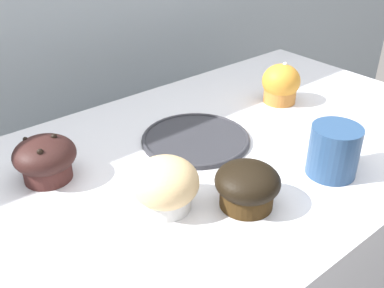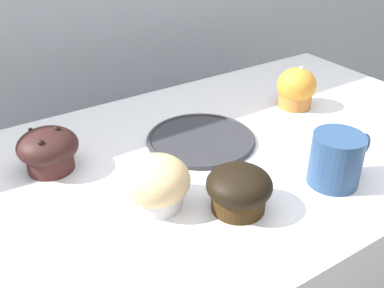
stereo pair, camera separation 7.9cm
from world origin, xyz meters
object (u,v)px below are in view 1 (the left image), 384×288
at_px(coffee_cup, 335,149).
at_px(serving_plate, 196,139).
at_px(muffin_back_left, 45,158).
at_px(muffin_front_center, 281,84).
at_px(muffin_front_left, 165,185).
at_px(muffin_back_right, 247,186).

distance_m(coffee_cup, serving_plate, 0.27).
bearing_deg(coffee_cup, muffin_back_left, 142.18).
height_order(muffin_front_center, coffee_cup, muffin_front_center).
xyz_separation_m(muffin_front_center, coffee_cup, (-0.16, -0.25, 0.00)).
height_order(muffin_front_left, coffee_cup, coffee_cup).
relative_size(muffin_front_center, coffee_cup, 0.73).
bearing_deg(coffee_cup, muffin_back_right, 170.09).
bearing_deg(muffin_back_left, coffee_cup, -37.82).
relative_size(muffin_back_left, muffin_front_left, 1.00).
bearing_deg(coffee_cup, muffin_front_center, 58.14).
bearing_deg(muffin_front_left, muffin_back_right, -37.06).
bearing_deg(serving_plate, muffin_front_center, 3.37).
bearing_deg(muffin_front_left, coffee_cup, -20.97).
bearing_deg(muffin_back_left, serving_plate, -12.88).
bearing_deg(muffin_front_left, muffin_back_left, 118.96).
bearing_deg(muffin_back_right, muffin_front_left, 142.94).
distance_m(muffin_back_left, serving_plate, 0.29).
xyz_separation_m(coffee_cup, serving_plate, (-0.11, 0.24, -0.04)).
distance_m(muffin_back_right, coffee_cup, 0.18).
xyz_separation_m(muffin_back_right, muffin_front_left, (-0.10, 0.08, 0.00)).
bearing_deg(muffin_back_left, muffin_front_center, -5.02).
distance_m(muffin_back_left, coffee_cup, 0.49).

